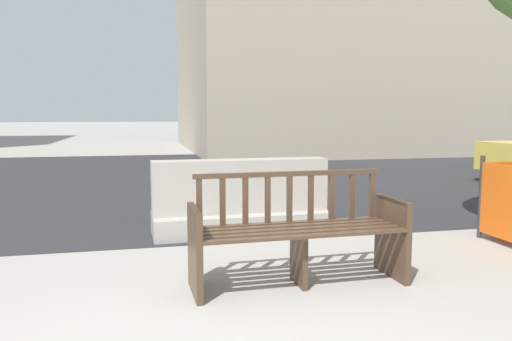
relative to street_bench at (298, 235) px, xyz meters
name	(u,v)px	position (x,y,z in m)	size (l,w,h in m)	color
street_asphalt	(164,176)	(-0.72, 7.36, -0.39)	(120.00, 12.00, 0.01)	#28282B
street_bench	(298,235)	(0.00, 0.00, 0.00)	(1.70, 0.57, 0.88)	#473323
jersey_barrier_centre	(241,203)	(-0.10, 1.83, -0.06)	(2.02, 0.73, 0.84)	#9E998E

